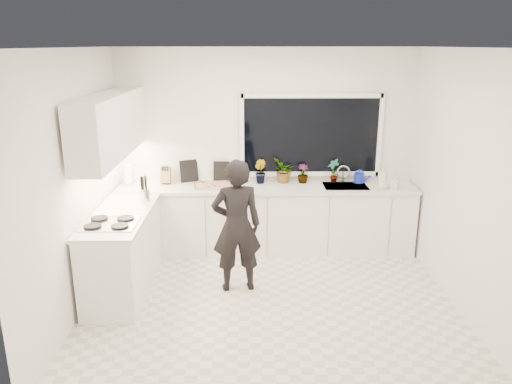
{
  "coord_description": "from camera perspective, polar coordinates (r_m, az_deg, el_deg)",
  "views": [
    {
      "loc": [
        -0.2,
        -4.92,
        2.73
      ],
      "look_at": [
        -0.15,
        0.4,
        1.15
      ],
      "focal_mm": 35.0,
      "sensor_mm": 36.0,
      "label": 1
    }
  ],
  "objects": [
    {
      "name": "wall_left",
      "position": [
        5.42,
        -20.01,
        0.77
      ],
      "size": [
        0.02,
        3.5,
        2.7
      ],
      "primitive_type": "cube",
      "color": "white",
      "rests_on": "ground"
    },
    {
      "name": "countertop_left",
      "position": [
        5.77,
        -15.27,
        -2.56
      ],
      "size": [
        0.62,
        1.6,
        0.04
      ],
      "primitive_type": "cube",
      "color": "silver",
      "rests_on": "base_cabinets_left"
    },
    {
      "name": "soap_bottles",
      "position": [
        6.67,
        14.65,
        1.56
      ],
      "size": [
        0.31,
        0.17,
        0.32
      ],
      "color": "#D8BF66",
      "rests_on": "countertop_back"
    },
    {
      "name": "utensil_crock",
      "position": [
        6.11,
        -12.64,
        -0.31
      ],
      "size": [
        0.14,
        0.14,
        0.16
      ],
      "primitive_type": "cylinder",
      "rotation": [
        0.0,
        0.0,
        -0.12
      ],
      "color": "silver",
      "rests_on": "countertop_left"
    },
    {
      "name": "floor",
      "position": [
        5.64,
        1.62,
        -12.56
      ],
      "size": [
        4.0,
        3.5,
        0.02
      ],
      "primitive_type": "cube",
      "color": "beige",
      "rests_on": "ground"
    },
    {
      "name": "sink",
      "position": [
        6.75,
        10.16,
        0.29
      ],
      "size": [
        0.58,
        0.42,
        0.14
      ],
      "primitive_type": "cube",
      "color": "silver",
      "rests_on": "countertop_back"
    },
    {
      "name": "ceiling",
      "position": [
        4.92,
        1.89,
        16.3
      ],
      "size": [
        4.0,
        3.5,
        0.02
      ],
      "primitive_type": "cube",
      "color": "white",
      "rests_on": "wall_back"
    },
    {
      "name": "window",
      "position": [
        6.8,
        6.28,
        6.45
      ],
      "size": [
        1.8,
        0.02,
        1.0
      ],
      "primitive_type": "cube",
      "color": "black",
      "rests_on": "wall_back"
    },
    {
      "name": "person",
      "position": [
        5.61,
        -2.24,
        -3.9
      ],
      "size": [
        0.61,
        0.45,
        1.54
      ],
      "primitive_type": "imported",
      "rotation": [
        0.0,
        0.0,
        3.3
      ],
      "color": "black",
      "rests_on": "floor"
    },
    {
      "name": "stovetop",
      "position": [
        5.44,
        -16.4,
        -3.42
      ],
      "size": [
        0.56,
        0.48,
        0.03
      ],
      "primitive_type": "cube",
      "color": "black",
      "rests_on": "countertop_left"
    },
    {
      "name": "picture_frame_small",
      "position": [
        6.87,
        -7.67,
        2.41
      ],
      "size": [
        0.24,
        0.12,
        0.3
      ],
      "primitive_type": "cube",
      "rotation": [
        0.0,
        0.0,
        0.41
      ],
      "color": "black",
      "rests_on": "countertop_back"
    },
    {
      "name": "wall_right",
      "position": [
        5.57,
        22.89,
        0.86
      ],
      "size": [
        0.02,
        3.5,
        2.7
      ],
      "primitive_type": "cube",
      "color": "white",
      "rests_on": "ground"
    },
    {
      "name": "countertop_back",
      "position": [
        6.62,
        1.23,
        0.5
      ],
      "size": [
        3.94,
        0.62,
        0.04
      ],
      "primitive_type": "cube",
      "color": "silver",
      "rests_on": "base_cabinets_back"
    },
    {
      "name": "pizza_tray",
      "position": [
        6.61,
        -4.99,
        0.72
      ],
      "size": [
        0.52,
        0.42,
        0.03
      ],
      "primitive_type": "cube",
      "rotation": [
        0.0,
        0.0,
        0.13
      ],
      "color": "#B7B7BC",
      "rests_on": "countertop_back"
    },
    {
      "name": "base_cabinets_back",
      "position": [
        6.77,
        1.2,
        -3.22
      ],
      "size": [
        3.92,
        0.58,
        0.88
      ],
      "primitive_type": "cube",
      "color": "white",
      "rests_on": "floor"
    },
    {
      "name": "faucet",
      "position": [
        6.9,
        9.93,
        2.03
      ],
      "size": [
        0.03,
        0.03,
        0.22
      ],
      "primitive_type": "cylinder",
      "color": "silver",
      "rests_on": "countertop_back"
    },
    {
      "name": "herb_plants",
      "position": [
        6.75,
        3.81,
        2.38
      ],
      "size": [
        1.2,
        0.35,
        0.33
      ],
      "color": "#26662D",
      "rests_on": "countertop_back"
    },
    {
      "name": "knife_block",
      "position": [
        6.83,
        -10.27,
        1.85
      ],
      "size": [
        0.13,
        0.1,
        0.22
      ],
      "primitive_type": "cube",
      "rotation": [
        0.0,
        0.0,
        -0.02
      ],
      "color": "#935C44",
      "rests_on": "countertop_back"
    },
    {
      "name": "pizza",
      "position": [
        6.6,
        -4.99,
        0.86
      ],
      "size": [
        0.48,
        0.37,
        0.01
      ],
      "primitive_type": "cube",
      "rotation": [
        0.0,
        0.0,
        0.13
      ],
      "color": "red",
      "rests_on": "pizza_tray"
    },
    {
      "name": "wall_back",
      "position": [
        6.82,
        1.17,
        4.88
      ],
      "size": [
        4.0,
        0.02,
        2.7
      ],
      "primitive_type": "cube",
      "color": "white",
      "rests_on": "ground"
    },
    {
      "name": "upper_cabinets",
      "position": [
        5.91,
        -16.27,
        7.32
      ],
      "size": [
        0.34,
        2.1,
        0.7
      ],
      "primitive_type": "cube",
      "color": "white",
      "rests_on": "wall_left"
    },
    {
      "name": "paper_towel_roll",
      "position": [
        6.88,
        -14.38,
        1.89
      ],
      "size": [
        0.13,
        0.13,
        0.26
      ],
      "primitive_type": "cylinder",
      "rotation": [
        0.0,
        0.0,
        -0.18
      ],
      "color": "white",
      "rests_on": "countertop_back"
    },
    {
      "name": "watering_can",
      "position": [
        6.92,
        11.69,
        1.58
      ],
      "size": [
        0.18,
        0.18,
        0.13
      ],
      "primitive_type": "cylinder",
      "rotation": [
        0.0,
        0.0,
        0.42
      ],
      "color": "#1328B5",
      "rests_on": "countertop_back"
    },
    {
      "name": "picture_frame_large",
      "position": [
        6.83,
        -3.96,
        2.35
      ],
      "size": [
        0.22,
        0.02,
        0.28
      ],
      "primitive_type": "cube",
      "rotation": [
        0.0,
        0.0,
        -0.02
      ],
      "color": "black",
      "rests_on": "countertop_back"
    },
    {
      "name": "base_cabinets_left",
      "position": [
        5.93,
        -14.93,
        -6.77
      ],
      "size": [
        0.58,
        1.6,
        0.88
      ],
      "primitive_type": "cube",
      "color": "white",
      "rests_on": "floor"
    }
  ]
}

